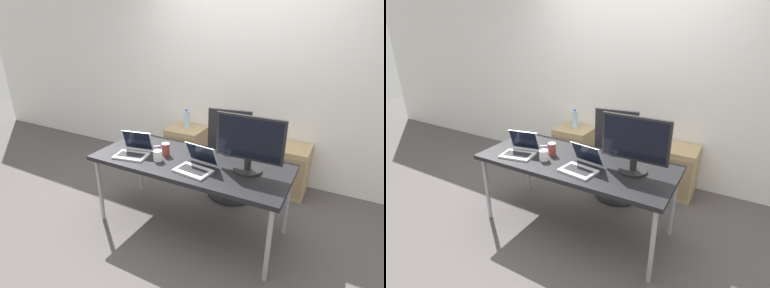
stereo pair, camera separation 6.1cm
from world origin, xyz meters
TOP-DOWN VIEW (x-y plane):
  - ground_plane at (0.00, 0.00)m, footprint 14.00×14.00m
  - wall_back at (0.00, 1.40)m, footprint 10.00×0.05m
  - desk at (0.00, 0.00)m, footprint 1.84×0.78m
  - office_chair at (0.15, 0.70)m, footprint 0.56×0.59m
  - cabinet_left at (-0.68, 1.15)m, footprint 0.48×0.44m
  - cabinet_right at (0.69, 1.15)m, footprint 0.48×0.44m
  - water_bottle at (-0.68, 1.15)m, footprint 0.08×0.08m
  - laptop_left at (-0.54, -0.15)m, footprint 0.34×0.33m
  - laptop_right at (0.14, -0.14)m, footprint 0.33×0.34m
  - monitor at (0.54, 0.05)m, footprint 0.58×0.24m
  - coffee_cup_white at (-0.26, -0.14)m, footprint 0.08×0.08m
  - coffee_cup_brown at (-0.27, 0.00)m, footprint 0.07×0.07m
  - scissors at (-0.48, 0.11)m, footprint 0.15×0.12m

SIDE VIEW (x-z plane):
  - ground_plane at x=0.00m, z-range 0.00..0.00m
  - cabinet_left at x=-0.68m, z-range 0.00..0.59m
  - cabinet_right at x=0.69m, z-range 0.00..0.59m
  - office_chair at x=0.15m, z-range -0.13..0.99m
  - desk at x=0.00m, z-range 0.32..1.05m
  - water_bottle at x=-0.68m, z-range 0.58..0.84m
  - scissors at x=-0.48m, z-range 0.73..0.74m
  - laptop_right at x=0.14m, z-range 0.67..0.88m
  - laptop_left at x=-0.54m, z-range 0.67..0.89m
  - coffee_cup_white at x=-0.26m, z-range 0.73..0.83m
  - coffee_cup_brown at x=-0.27m, z-range 0.73..0.85m
  - monitor at x=0.54m, z-range 0.74..1.23m
  - wall_back at x=0.00m, z-range 0.00..2.60m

